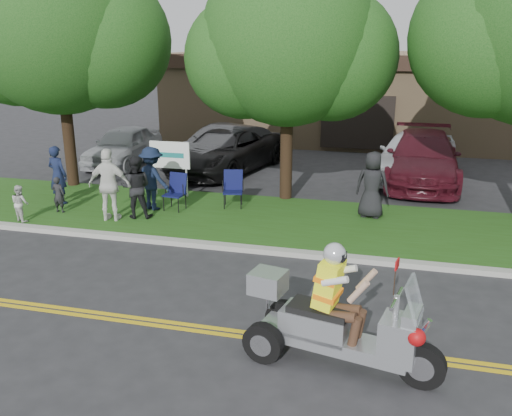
% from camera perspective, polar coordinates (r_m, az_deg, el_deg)
% --- Properties ---
extents(ground, '(120.00, 120.00, 0.00)m').
position_cam_1_polar(ground, '(9.95, -8.05, -10.70)').
color(ground, '#28282B').
rests_on(ground, ground).
extents(centerline_near, '(60.00, 0.10, 0.01)m').
position_cam_1_polar(centerline_near, '(9.48, -9.38, -12.24)').
color(centerline_near, gold).
rests_on(centerline_near, ground).
extents(centerline_far, '(60.00, 0.10, 0.01)m').
position_cam_1_polar(centerline_far, '(9.61, -9.00, -11.79)').
color(centerline_far, gold).
rests_on(centerline_far, ground).
extents(curb, '(60.00, 0.25, 0.12)m').
position_cam_1_polar(curb, '(12.53, -2.84, -4.12)').
color(curb, '#A8A89E').
rests_on(curb, ground).
extents(grass_verge, '(60.00, 4.00, 0.10)m').
position_cam_1_polar(grass_verge, '(14.47, -0.36, -1.11)').
color(grass_verge, '#254D14').
rests_on(grass_verge, ground).
extents(commercial_building, '(18.00, 8.20, 4.00)m').
position_cam_1_polar(commercial_building, '(27.22, 11.31, 11.55)').
color(commercial_building, '#9E7F5B').
rests_on(commercial_building, ground).
extents(tree_left, '(6.62, 5.40, 7.78)m').
position_cam_1_polar(tree_left, '(18.06, -19.92, 17.07)').
color(tree_left, '#332114').
rests_on(tree_left, ground).
extents(tree_mid, '(5.88, 4.80, 7.05)m').
position_cam_1_polar(tree_mid, '(15.58, 3.63, 16.59)').
color(tree_mid, '#332114').
rests_on(tree_mid, ground).
extents(business_sign, '(1.25, 0.06, 1.75)m').
position_cam_1_polar(business_sign, '(16.35, -9.04, 5.22)').
color(business_sign, silver).
rests_on(business_sign, ground).
extents(trike_scooter, '(2.94, 1.26, 1.93)m').
position_cam_1_polar(trike_scooter, '(8.18, 8.20, -11.96)').
color(trike_scooter, black).
rests_on(trike_scooter, ground).
extents(lawn_chair_a, '(0.65, 0.66, 1.02)m').
position_cam_1_polar(lawn_chair_a, '(15.27, -2.43, 2.31)').
color(lawn_chair_a, black).
rests_on(lawn_chair_a, grass_verge).
extents(lawn_chair_b, '(0.59, 0.61, 1.00)m').
position_cam_1_polar(lawn_chair_b, '(15.15, -8.39, 1.98)').
color(lawn_chair_b, black).
rests_on(lawn_chair_b, grass_verge).
extents(spectator_adult_left, '(0.68, 0.51, 1.68)m').
position_cam_1_polar(spectator_adult_left, '(16.43, -20.16, 3.29)').
color(spectator_adult_left, '#141C3A').
rests_on(spectator_adult_left, grass_verge).
extents(spectator_adult_mid, '(0.93, 0.80, 1.65)m').
position_cam_1_polar(spectator_adult_mid, '(14.54, -12.53, 2.17)').
color(spectator_adult_mid, black).
rests_on(spectator_adult_mid, grass_verge).
extents(spectator_adult_right, '(1.16, 0.59, 1.89)m').
position_cam_1_polar(spectator_adult_right, '(14.44, -15.16, 2.36)').
color(spectator_adult_right, white).
rests_on(spectator_adult_right, grass_verge).
extents(spectator_chair_a, '(1.28, 0.99, 1.75)m').
position_cam_1_polar(spectator_chair_a, '(15.15, -10.89, 3.08)').
color(spectator_chair_a, '#131D36').
rests_on(spectator_chair_a, grass_verge).
extents(spectator_chair_b, '(0.94, 0.68, 1.77)m').
position_cam_1_polar(spectator_chair_b, '(14.52, 12.13, 2.42)').
color(spectator_chair_b, black).
rests_on(spectator_chair_b, grass_verge).
extents(child_left, '(0.37, 0.25, 0.99)m').
position_cam_1_polar(child_left, '(15.65, -20.07, 1.33)').
color(child_left, black).
rests_on(child_left, grass_verge).
extents(child_right, '(0.57, 0.52, 0.96)m').
position_cam_1_polar(child_right, '(15.27, -23.57, 0.48)').
color(child_right, silver).
rests_on(child_right, grass_verge).
extents(parked_car_far_left, '(1.76, 4.30, 1.46)m').
position_cam_1_polar(parked_car_far_left, '(21.44, -13.78, 6.40)').
color(parked_car_far_left, '#B0B2B7').
rests_on(parked_car_far_left, ground).
extents(parked_car_left, '(3.52, 5.07, 1.58)m').
position_cam_1_polar(parked_car_left, '(20.07, -3.43, 6.32)').
color(parked_car_left, '#29292B').
rests_on(parked_car_left, ground).
extents(parked_car_mid, '(3.71, 5.93, 1.53)m').
position_cam_1_polar(parked_car_mid, '(19.71, -3.35, 6.03)').
color(parked_car_mid, black).
rests_on(parked_car_mid, ground).
extents(parked_car_right, '(2.47, 5.75, 1.65)m').
position_cam_1_polar(parked_car_right, '(19.04, 17.12, 5.06)').
color(parked_car_right, '#48111C').
rests_on(parked_car_right, ground).
extents(parked_car_far_right, '(3.42, 5.45, 1.73)m').
position_cam_1_polar(parked_car_far_right, '(19.31, 16.33, 5.42)').
color(parked_car_far_right, silver).
rests_on(parked_car_far_right, ground).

